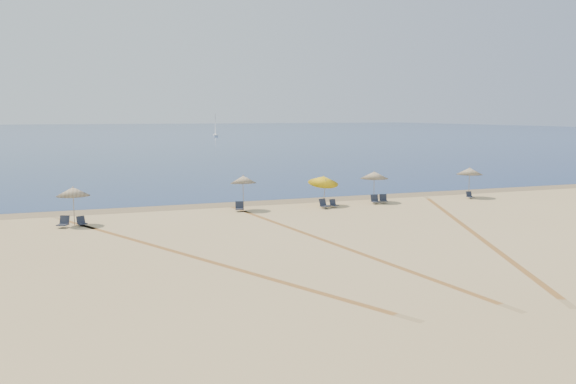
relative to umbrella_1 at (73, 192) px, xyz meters
name	(u,v)px	position (x,y,z in m)	size (l,w,h in m)	color
ground	(452,281)	(14.77, -18.84, -2.14)	(160.00, 160.00, 0.00)	tan
ocean	(110,132)	(14.77, 206.16, -2.13)	(500.00, 500.00, 0.00)	#0C2151
wet_sand	(271,202)	(14.77, 5.16, -2.14)	(500.00, 500.00, 0.00)	olive
umbrella_1	(73,192)	(0.00, 0.00, 0.00)	(2.05, 2.05, 2.48)	gray
umbrella_2	(243,180)	(11.65, 2.07, 0.10)	(1.92, 1.95, 2.59)	gray
umbrella_3	(323,180)	(17.94, 1.94, -0.14)	(2.32, 2.38, 2.54)	gray
umbrella_4	(374,175)	(22.49, 2.33, 0.02)	(2.23, 2.23, 2.50)	gray
umbrella_5	(470,171)	(31.28, 1.94, 0.07)	(2.15, 2.15, 2.56)	gray
chair_2	(64,222)	(-0.63, -0.57, -1.82)	(0.84, 0.89, 0.72)	black
chair_3	(82,222)	(0.42, -0.47, -1.87)	(0.70, 0.75, 0.62)	black
chair_4	(239,207)	(11.22, 1.64, -1.83)	(0.74, 0.81, 0.70)	black
chair_5	(324,204)	(17.45, 0.68, -1.82)	(0.79, 0.86, 0.72)	black
chair_6	(334,204)	(18.35, 0.95, -1.87)	(0.60, 0.67, 0.61)	black
chair_7	(375,200)	(22.13, 1.45, -1.83)	(0.68, 0.76, 0.71)	black
chair_8	(383,199)	(22.97, 1.63, -1.84)	(0.75, 0.81, 0.69)	black
chair_9	(470,195)	(30.88, 1.28, -1.88)	(0.52, 0.60, 0.59)	black
sailboat_0	(215,129)	(43.53, 146.76, 0.02)	(1.84, 4.91, 7.14)	white
tire_tracks	(329,239)	(13.34, -9.37, -2.14)	(55.02, 38.43, 0.00)	tan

